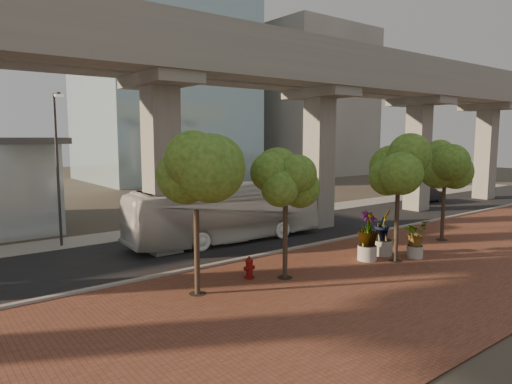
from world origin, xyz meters
TOP-DOWN VIEW (x-y plane):
  - ground at (0.00, 0.00)m, footprint 160.00×160.00m
  - brick_plaza at (0.00, -8.00)m, footprint 70.00×13.00m
  - asphalt_road at (0.00, 2.00)m, footprint 90.00×8.00m
  - curb_strip at (0.00, -2.00)m, footprint 70.00×0.25m
  - far_sidewalk at (0.00, 7.50)m, footprint 90.00×3.00m
  - transit_viaduct at (0.00, 2.00)m, footprint 72.00×5.60m
  - midrise_block at (38.00, 36.00)m, footprint 18.00×16.00m
  - transit_bus at (-1.78, 2.06)m, footprint 12.48×3.66m
  - parked_car at (22.53, 4.00)m, footprint 4.74×1.68m
  - fire_hydrant at (-5.11, -4.71)m, footprint 0.50×0.45m
  - planter_front at (3.85, -7.21)m, footprint 1.82×1.82m
  - planter_right at (1.50, -5.98)m, footprint 2.37×2.37m
  - planter_left at (3.00, -5.79)m, footprint 2.29×2.29m
  - street_tree_far_west at (-7.98, -5.06)m, footprint 3.96×3.96m
  - street_tree_near_west at (-3.78, -5.62)m, footprint 3.65×3.65m
  - street_tree_near_east at (2.50, -6.98)m, footprint 3.85×3.85m
  - street_tree_far_east at (8.80, -5.83)m, footprint 3.83×3.83m
  - streetlamp_west at (-10.09, 6.79)m, footprint 0.43×1.26m
  - streetlamp_east at (9.90, 6.81)m, footprint 0.35×1.04m

SIDE VIEW (x-z plane):
  - ground at x=0.00m, z-range 0.00..0.00m
  - asphalt_road at x=0.00m, z-range 0.00..0.04m
  - brick_plaza at x=0.00m, z-range 0.00..0.06m
  - far_sidewalk at x=0.00m, z-range 0.00..0.06m
  - curb_strip at x=0.00m, z-range 0.00..0.16m
  - fire_hydrant at x=-5.11m, z-range 0.04..1.04m
  - parked_car at x=22.53m, z-range 0.00..1.55m
  - planter_front at x=3.85m, z-range 0.27..2.28m
  - planter_left at x=3.00m, z-range 0.33..2.85m
  - planter_right at x=1.50m, z-range 0.33..2.86m
  - transit_bus at x=-1.78m, z-range 0.00..3.43m
  - streetlamp_east at x=9.90m, z-range 0.60..7.76m
  - street_tree_near_east at x=2.50m, z-range 1.44..7.73m
  - street_tree_near_west at x=-3.78m, z-range 1.48..7.70m
  - street_tree_far_west at x=-7.98m, z-range 1.44..7.84m
  - street_tree_far_east at x=8.80m, z-range 1.55..8.05m
  - streetlamp_west at x=-10.09m, z-range 0.73..9.45m
  - transit_viaduct at x=0.00m, z-range 1.09..13.49m
  - midrise_block at x=38.00m, z-range 0.00..24.00m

